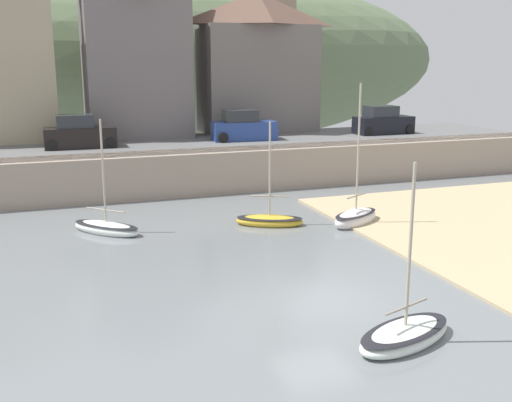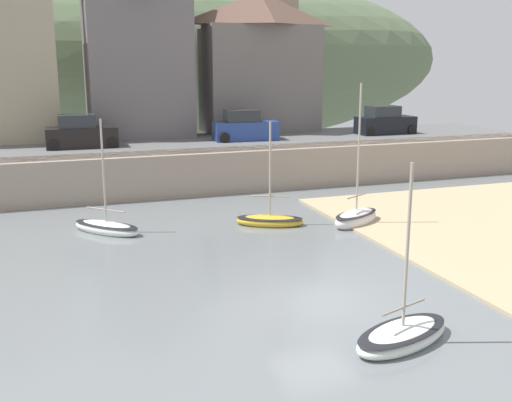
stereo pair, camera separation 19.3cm
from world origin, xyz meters
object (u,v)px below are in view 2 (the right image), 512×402
(waterfront_building_centre, at_px, (137,45))
(fishing_boat_green, at_px, (356,218))
(dinghy_open_wooden, at_px, (270,220))
(parked_car_by_wall, at_px, (245,128))
(parked_car_near_slipway, at_px, (81,134))
(waterfront_building_right, at_px, (260,62))
(motorboat_with_cabin, at_px, (107,227))
(parked_car_end_of_row, at_px, (385,122))
(church_with_spire, at_px, (275,4))
(sailboat_far_left, at_px, (402,335))

(waterfront_building_centre, xyz_separation_m, fishing_boat_green, (7.22, -17.50, -8.10))
(dinghy_open_wooden, relative_size, parked_car_by_wall, 1.17)
(parked_car_near_slipway, xyz_separation_m, parked_car_by_wall, (10.22, 0.00, 0.00))
(waterfront_building_right, bearing_deg, parked_car_near_slipway, -160.67)
(motorboat_with_cabin, distance_m, parked_car_end_of_row, 23.03)
(motorboat_with_cabin, bearing_deg, parked_car_by_wall, 93.08)
(parked_car_near_slipway, height_order, parked_car_end_of_row, same)
(church_with_spire, bearing_deg, parked_car_by_wall, -121.77)
(motorboat_with_cabin, bearing_deg, church_with_spire, 97.79)
(motorboat_with_cabin, xyz_separation_m, parked_car_near_slipway, (-0.28, 10.55, 2.96))
(sailboat_far_left, xyz_separation_m, parked_car_near_slipway, (-6.76, 24.28, 2.97))
(sailboat_far_left, bearing_deg, church_with_spire, 55.33)
(church_with_spire, height_order, motorboat_with_cabin, church_with_spire)
(motorboat_with_cabin, relative_size, sailboat_far_left, 1.01)
(motorboat_with_cabin, bearing_deg, parked_car_near_slipway, 137.90)
(motorboat_with_cabin, xyz_separation_m, parked_car_end_of_row, (20.26, 10.55, 2.96))
(waterfront_building_centre, height_order, sailboat_far_left, waterfront_building_centre)
(church_with_spire, distance_m, fishing_boat_green, 24.62)
(waterfront_building_right, height_order, motorboat_with_cabin, waterfront_building_right)
(church_with_spire, bearing_deg, motorboat_with_cabin, -128.61)
(fishing_boat_green, distance_m, parked_car_near_slipway, 17.54)
(motorboat_with_cabin, relative_size, parked_car_end_of_row, 1.26)
(fishing_boat_green, distance_m, parked_car_end_of_row, 16.14)
(dinghy_open_wooden, bearing_deg, motorboat_with_cabin, -163.62)
(motorboat_with_cabin, bearing_deg, fishing_boat_green, 33.95)
(waterfront_building_right, bearing_deg, motorboat_with_cabin, -129.83)
(parked_car_by_wall, bearing_deg, waterfront_building_centre, 147.59)
(sailboat_far_left, xyz_separation_m, parked_car_by_wall, (3.46, 24.28, 2.97))
(motorboat_with_cabin, relative_size, parked_car_near_slipway, 1.26)
(parked_car_by_wall, bearing_deg, waterfront_building_right, 64.24)
(waterfront_building_centre, distance_m, parked_car_end_of_row, 17.74)
(parked_car_near_slipway, bearing_deg, waterfront_building_centre, 47.46)
(waterfront_building_centre, height_order, fishing_boat_green, waterfront_building_centre)
(waterfront_building_centre, distance_m, waterfront_building_right, 8.71)
(church_with_spire, relative_size, parked_car_end_of_row, 4.32)
(sailboat_far_left, bearing_deg, parked_car_near_slipway, 85.80)
(church_with_spire, relative_size, parked_car_near_slipway, 4.34)
(waterfront_building_right, height_order, parked_car_end_of_row, waterfront_building_right)
(sailboat_far_left, relative_size, parked_car_near_slipway, 1.25)
(fishing_boat_green, bearing_deg, waterfront_building_centre, 83.56)
(waterfront_building_right, relative_size, parked_car_near_slipway, 2.35)
(sailboat_far_left, height_order, parked_car_near_slipway, sailboat_far_left)
(parked_car_end_of_row, bearing_deg, church_with_spire, 119.35)
(motorboat_with_cabin, height_order, parked_car_near_slipway, motorboat_with_cabin)
(fishing_boat_green, bearing_deg, waterfront_building_right, 56.51)
(waterfront_building_right, height_order, fishing_boat_green, waterfront_building_right)
(waterfront_building_right, bearing_deg, church_with_spire, 56.40)
(church_with_spire, distance_m, motorboat_with_cabin, 26.89)
(fishing_boat_green, relative_size, parked_car_by_wall, 1.59)
(church_with_spire, bearing_deg, waterfront_building_right, -123.60)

